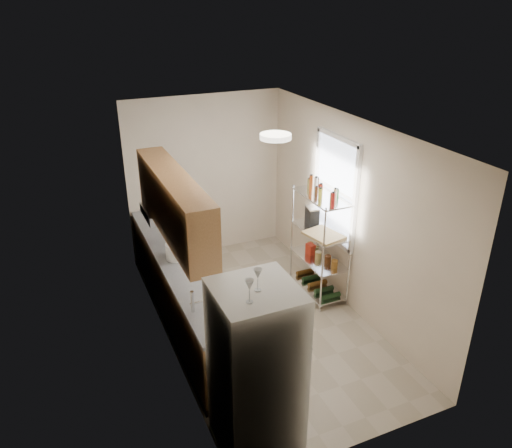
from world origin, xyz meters
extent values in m
cube|color=#B0A38E|center=(0.00, 0.00, -0.01)|extent=(2.50, 4.40, 0.01)
cube|color=white|center=(0.00, 0.00, 2.60)|extent=(2.50, 4.40, 0.01)
cube|color=beige|center=(0.00, 2.21, 1.30)|extent=(2.50, 0.01, 2.60)
cube|color=beige|center=(0.00, -2.21, 1.30)|extent=(2.50, 0.01, 2.60)
cube|color=beige|center=(-1.25, 0.00, 1.30)|extent=(0.01, 4.40, 2.60)
cube|color=beige|center=(1.25, 0.00, 1.30)|extent=(0.01, 4.40, 2.60)
cube|color=tan|center=(-0.92, 0.44, 0.43)|extent=(0.60, 3.48, 0.86)
cube|color=gray|center=(-0.90, 0.44, 0.88)|extent=(0.63, 3.51, 0.04)
cube|color=#B7BABC|center=(-0.94, -0.70, 0.88)|extent=(0.52, 0.44, 0.04)
cube|color=#B7BABC|center=(-0.64, 1.80, 0.46)|extent=(0.01, 0.55, 0.72)
cube|color=tan|center=(-1.05, 0.10, 1.81)|extent=(0.33, 2.20, 0.72)
cube|color=#B7BABC|center=(-1.00, 0.90, 1.39)|extent=(0.50, 0.60, 0.12)
cube|color=white|center=(1.23, 0.35, 1.55)|extent=(0.06, 1.00, 1.46)
cube|color=silver|center=(1.00, 0.30, 0.10)|extent=(0.45, 0.90, 0.02)
cube|color=silver|center=(1.00, 0.30, 0.55)|extent=(0.45, 0.90, 0.02)
cube|color=silver|center=(1.00, 0.30, 1.00)|extent=(0.45, 0.90, 0.02)
cube|color=silver|center=(1.00, 0.30, 1.50)|extent=(0.45, 0.90, 0.02)
cylinder|color=silver|center=(0.79, -0.14, 0.78)|extent=(0.02, 0.02, 1.55)
cylinder|color=silver|center=(0.79, 0.74, 0.78)|extent=(0.02, 0.02, 1.55)
cylinder|color=silver|center=(1.22, -0.14, 0.78)|extent=(0.02, 0.02, 1.55)
cylinder|color=silver|center=(1.22, 0.74, 0.78)|extent=(0.02, 0.02, 1.55)
cylinder|color=white|center=(0.00, -0.30, 2.57)|extent=(0.34, 0.34, 0.05)
cube|color=white|center=(-0.87, -1.77, 0.87)|extent=(0.71, 0.71, 1.73)
cylinder|color=white|center=(-0.98, 0.51, 1.00)|extent=(0.25, 0.25, 0.21)
cylinder|color=black|center=(-0.93, 0.58, 0.92)|extent=(0.29, 0.29, 0.05)
cylinder|color=black|center=(-0.85, 0.92, 0.93)|extent=(0.34, 0.34, 0.05)
cube|color=tan|center=(0.94, 0.11, 1.03)|extent=(0.48, 0.56, 0.03)
cube|color=black|center=(0.99, 0.52, 1.14)|extent=(0.18, 0.24, 0.25)
cube|color=#AC2715|center=(0.96, 0.48, 0.64)|extent=(0.11, 0.14, 0.15)
camera|label=1|loc=(-2.28, -4.98, 3.96)|focal=35.00mm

